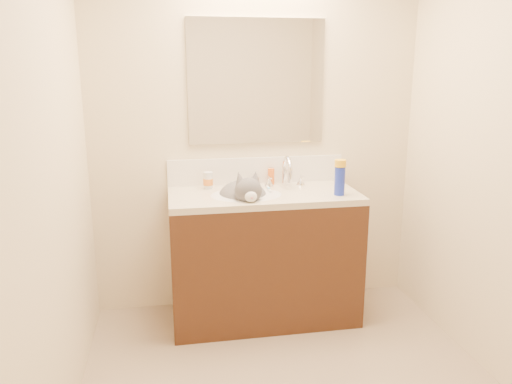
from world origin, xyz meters
name	(u,v)px	position (x,y,z in m)	size (l,w,h in m)	color
room_shell	(310,104)	(0.00, 0.00, 1.49)	(2.24, 2.54, 2.52)	beige
vanity_cabinet	(264,259)	(0.00, 0.97, 0.41)	(1.20, 0.55, 0.82)	#3A1E10
counter_slab	(264,196)	(0.00, 0.97, 0.84)	(1.20, 0.55, 0.04)	beige
basin	(246,206)	(-0.12, 0.94, 0.79)	(0.45, 0.36, 0.14)	silver
faucet	(287,174)	(0.18, 1.11, 0.95)	(0.28, 0.20, 0.21)	silver
cat	(244,198)	(-0.13, 0.96, 0.84)	(0.38, 0.45, 0.34)	#4F4C4F
backsplash	(256,171)	(0.00, 1.24, 0.95)	(1.20, 0.02, 0.18)	silver
mirror	(257,82)	(0.00, 1.24, 1.54)	(0.90, 0.02, 0.80)	white
pill_bottle	(208,180)	(-0.34, 1.15, 0.92)	(0.06, 0.06, 0.11)	silver
pill_label	(208,182)	(-0.34, 1.15, 0.91)	(0.07, 0.07, 0.04)	orange
silver_jar	(255,181)	(-0.02, 1.18, 0.89)	(0.05, 0.05, 0.06)	#B7B7BC
amber_bottle	(271,176)	(0.09, 1.19, 0.92)	(0.04, 0.04, 0.11)	orange
toothbrush	(269,189)	(0.05, 1.04, 0.87)	(0.02, 0.15, 0.01)	silver
toothbrush_head	(269,189)	(0.05, 1.04, 0.87)	(0.02, 0.03, 0.02)	#6CBEE6
spray_can	(340,181)	(0.45, 0.84, 0.95)	(0.07, 0.07, 0.18)	#182AAE
spray_cap	(340,163)	(0.45, 0.84, 1.06)	(0.07, 0.07, 0.04)	gold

